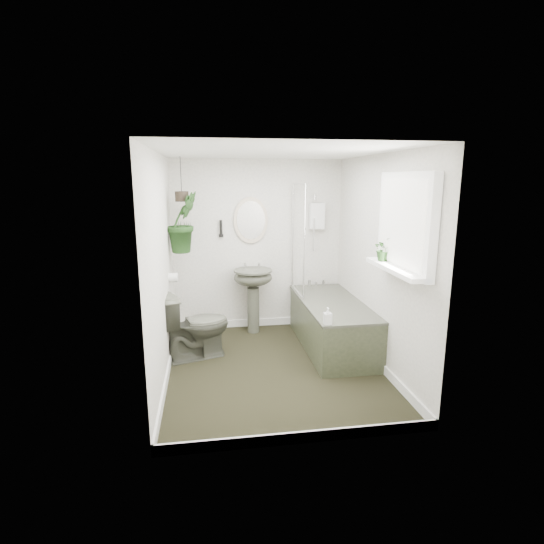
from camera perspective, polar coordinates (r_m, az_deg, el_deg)
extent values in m
cube|color=#2A2919|center=(4.81, 0.28, -12.82)|extent=(2.30, 2.80, 0.02)
cube|color=white|center=(4.36, 0.31, 15.96)|extent=(2.30, 2.80, 0.02)
cube|color=white|center=(5.82, -1.89, 3.59)|extent=(2.30, 0.02, 2.30)
cube|color=white|center=(3.10, 4.41, -4.29)|extent=(2.30, 0.02, 2.30)
cube|color=white|center=(4.42, -14.74, 0.37)|extent=(0.02, 2.80, 2.30)
cube|color=white|center=(4.76, 14.22, 1.25)|extent=(0.02, 2.80, 2.30)
cube|color=white|center=(4.78, 0.28, -12.17)|extent=(2.30, 2.80, 0.10)
cube|color=white|center=(5.85, 6.03, 7.52)|extent=(0.20, 0.10, 0.35)
ellipsoid|color=beige|center=(5.72, -2.86, 6.97)|extent=(0.46, 0.03, 0.62)
cylinder|color=black|center=(5.70, -6.87, 5.86)|extent=(0.04, 0.04, 0.22)
cylinder|color=white|center=(5.14, -13.16, -0.74)|extent=(0.11, 0.11, 0.11)
cube|color=white|center=(4.03, 17.52, 6.29)|extent=(0.08, 1.00, 0.90)
cube|color=white|center=(4.06, 16.26, 0.41)|extent=(0.18, 1.00, 0.04)
cube|color=white|center=(4.01, 16.94, 6.30)|extent=(0.01, 0.86, 0.76)
imported|color=#44463A|center=(5.00, -10.23, -7.04)|extent=(0.86, 0.65, 0.78)
imported|color=black|center=(4.31, 14.83, 3.02)|extent=(0.24, 0.22, 0.23)
imported|color=black|center=(5.28, -11.88, 6.57)|extent=(0.52, 0.51, 0.74)
imported|color=black|center=(4.40, 7.49, -5.87)|extent=(0.08, 0.08, 0.18)
cylinder|color=black|center=(5.26, -12.03, 9.91)|extent=(0.16, 0.16, 0.12)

